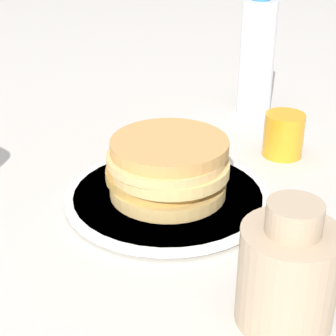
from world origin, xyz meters
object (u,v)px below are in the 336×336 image
object	(u,v)px
juice_glass	(284,135)
water_bottle_near	(257,57)
pancake_stack	(168,167)
cream_jug	(288,272)
plate	(168,195)

from	to	relation	value
juice_glass	water_bottle_near	size ratio (longest dim) A/B	0.31
pancake_stack	juice_glass	bearing A→B (deg)	41.81
cream_jug	plate	bearing A→B (deg)	119.76
pancake_stack	water_bottle_near	xyz separation A→B (m)	(0.13, 0.33, 0.05)
plate	pancake_stack	size ratio (longest dim) A/B	1.63
pancake_stack	water_bottle_near	distance (m)	0.36
plate	pancake_stack	distance (m)	0.04
juice_glass	cream_jug	bearing A→B (deg)	-96.26
plate	water_bottle_near	size ratio (longest dim) A/B	1.24
juice_glass	cream_jug	distance (m)	0.37
cream_jug	water_bottle_near	distance (m)	0.55
plate	cream_jug	distance (m)	0.26
plate	cream_jug	size ratio (longest dim) A/B	2.10
plate	water_bottle_near	world-z (taller)	water_bottle_near
pancake_stack	juice_glass	xyz separation A→B (m)	(0.17, 0.15, -0.02)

